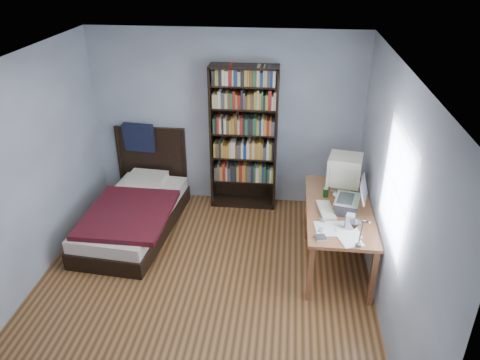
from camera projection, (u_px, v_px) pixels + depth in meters
The scene contains 14 objects.
room at pixel (201, 190), 4.71m from camera, with size 4.20×4.24×2.50m.
desk at pixel (334, 211), 5.96m from camera, with size 0.75×1.63×0.73m.
crt_monitor at pixel (344, 170), 5.72m from camera, with size 0.46×0.42×0.45m.
laptop at pixel (349, 203), 5.28m from camera, with size 0.41×0.40×0.42m.
desk_lamp at pixel (356, 227), 4.25m from camera, with size 0.21×0.46×0.54m.
keyboard at pixel (326, 210), 5.34m from camera, with size 0.16×0.42×0.03m, color beige.
speaker at pixel (350, 222), 4.99m from camera, with size 0.09×0.09×0.17m, color #979799.
soda_can at pixel (326, 193), 5.63m from camera, with size 0.06×0.06×0.11m, color #083C15.
mouse at pixel (335, 195), 5.66m from camera, with size 0.06×0.10×0.03m, color silver.
phone_silver at pixel (322, 221), 5.15m from camera, with size 0.05×0.09×0.02m, color silver.
phone_grey at pixel (321, 230), 4.98m from camera, with size 0.05×0.09×0.02m, color #979799.
external_drive at pixel (321, 238), 4.85m from camera, with size 0.11×0.11×0.02m, color #979799.
bookshelf at pixel (244, 139), 6.50m from camera, with size 0.93×0.30×2.06m.
bed at pixel (135, 211), 6.28m from camera, with size 1.14×2.09×1.16m.
Camera 1 is at (0.87, -4.08, 3.49)m, focal length 35.00 mm.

